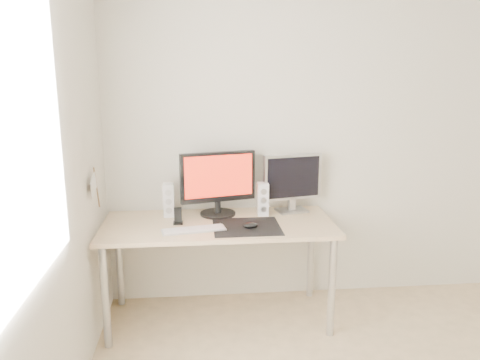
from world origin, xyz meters
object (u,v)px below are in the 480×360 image
mouse (250,225)px  second_monitor (292,180)px  desk (218,233)px  speaker_right (263,199)px  main_monitor (218,181)px  keyboard (194,230)px  phone_dock (178,219)px  speaker_left (169,200)px

mouse → second_monitor: second_monitor is taller
desk → speaker_right: speaker_right is taller
mouse → second_monitor: (0.36, 0.36, 0.22)m
mouse → speaker_right: 0.33m
desk → main_monitor: (0.01, 0.18, 0.33)m
mouse → speaker_right: (0.13, 0.29, 0.10)m
second_monitor → keyboard: bearing=-152.9°
mouse → phone_dock: (-0.48, 0.14, 0.02)m
main_monitor → phone_dock: (-0.29, -0.18, -0.22)m
main_monitor → keyboard: (-0.18, -0.33, -0.25)m
speaker_right → desk: bearing=-155.7°
keyboard → phone_dock: phone_dock is taller
speaker_left → keyboard: 0.40m
speaker_left → speaker_right: 0.68m
mouse → second_monitor: 0.55m
desk → phone_dock: phone_dock is taller
desk → phone_dock: bearing=-179.7°
desk → keyboard: size_ratio=3.68×
mouse → second_monitor: size_ratio=0.22×
main_monitor → speaker_right: (0.32, -0.03, -0.13)m
speaker_left → keyboard: speaker_left is taller
main_monitor → speaker_left: main_monitor is taller
mouse → speaker_left: bearing=149.3°
speaker_left → keyboard: (0.18, -0.34, -0.11)m
phone_dock → desk: bearing=0.3°
mouse → phone_dock: size_ratio=0.83×
mouse → desk: 0.27m
desk → second_monitor: second_monitor is taller
speaker_right → phone_dock: size_ratio=2.02×
mouse → main_monitor: size_ratio=0.18×
keyboard → mouse: bearing=2.2°
mouse → speaker_right: bearing=66.5°
second_monitor → speaker_left: size_ratio=1.86×
second_monitor → keyboard: 0.85m
speaker_right → mouse: bearing=-113.5°
desk → phone_dock: 0.30m
phone_dock → keyboard: bearing=-55.0°
phone_dock → main_monitor: bearing=32.4°
second_monitor → keyboard: (-0.73, -0.37, -0.23)m
speaker_left → mouse: bearing=-30.7°
speaker_left → speaker_right: (0.68, -0.04, 0.00)m
main_monitor → phone_dock: main_monitor is taller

